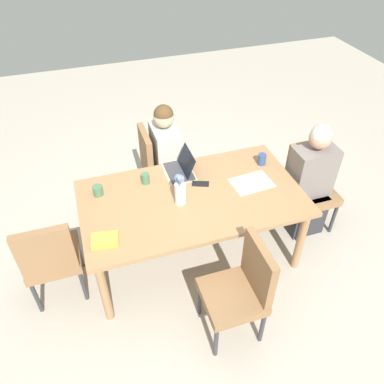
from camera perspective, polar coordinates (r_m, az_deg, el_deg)
The scene contains 17 objects.
ground_plane at distance 3.78m, azimuth 0.00°, elevation -9.02°, with size 10.00×10.00×0.00m, color #B2A899.
dining_table at distance 3.31m, azimuth 0.00°, elevation -1.61°, with size 1.90×1.07×0.73m.
chair_far_left_near at distance 4.04m, azimuth -5.12°, elevation 4.23°, with size 0.44×0.44×0.90m.
person_far_left_near at distance 3.99m, azimuth -3.89°, elevation 4.26°, with size 0.36×0.40×1.19m.
chair_head_right_left_mid at distance 3.95m, azimuth 17.09°, elevation 1.41°, with size 0.44×0.44×0.90m.
person_head_right_left_mid at distance 3.86m, azimuth 16.99°, elevation 0.89°, with size 0.40×0.36×1.19m.
chair_head_left_left_far at distance 3.30m, azimuth -20.39°, elevation -9.05°, with size 0.44×0.44×0.90m.
chair_near_right_near at distance 2.95m, azimuth 7.47°, elevation -13.88°, with size 0.44×0.44×0.90m.
flower_vase at distance 3.12m, azimuth -1.80°, elevation 0.40°, with size 0.10×0.11×0.30m.
placemat_far_left_near at distance 3.54m, azimuth -2.03°, elevation 3.10°, with size 0.36×0.26×0.00m, color beige.
placemat_head_right_left_mid at distance 3.45m, azimuth 8.91°, elevation 1.37°, with size 0.36×0.26×0.00m, color beige.
laptop_far_left_near at distance 3.51m, azimuth -1.64°, elevation 3.60°, with size 0.22×0.32×0.20m.
coffee_mug_near_left at distance 3.40m, azimuth -6.98°, elevation 2.02°, with size 0.07×0.07×0.10m, color #47704C.
coffee_mug_near_right at distance 3.66m, azimuth 10.41°, elevation 4.84°, with size 0.08×0.08×0.11m, color #33477A.
coffee_mug_centre_left at distance 3.35m, azimuth -13.90°, elevation 0.23°, with size 0.09×0.09×0.09m, color #47704C.
book_red_cover at distance 2.95m, azimuth -12.90°, elevation -7.02°, with size 0.20×0.14×0.04m, color gold.
phone_black at distance 3.39m, azimuth 1.29°, elevation 1.25°, with size 0.15×0.07×0.01m, color black.
Camera 1 is at (-0.77, -2.34, 2.87)m, focal length 35.65 mm.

